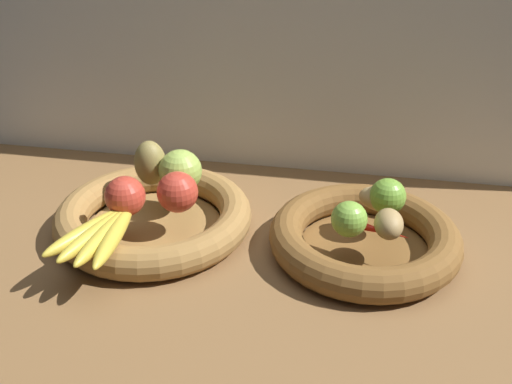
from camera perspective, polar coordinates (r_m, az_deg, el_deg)
The scene contains 14 objects.
ground_plane at distance 106.76cm, azimuth 0.53°, elevation -5.00°, with size 140.00×90.00×3.00cm, color brown.
back_wall at distance 122.27cm, azimuth 3.18°, elevation 14.34°, with size 140.00×3.00×55.00cm.
fruit_bowl_left at distance 108.00cm, azimuth -9.91°, elevation -2.40°, with size 35.65×35.65×5.80cm.
fruit_bowl_right at distance 102.13cm, azimuth 10.51°, elevation -4.43°, with size 32.74×32.74×5.80cm.
apple_red_right at distance 101.55cm, azimuth -7.66°, elevation -0.01°, with size 7.18×7.18×7.18cm, color #B73828.
apple_red_front at distance 102.01cm, azimuth -12.64°, elevation -0.41°, with size 6.99×6.99×6.99cm, color #B73828.
apple_green_back at distance 107.85cm, azimuth -7.39°, elevation 2.05°, with size 7.97×7.97×7.97cm, color #99B74C.
pear_brown at distance 110.81cm, azimuth -10.27°, elevation 2.80°, with size 5.86×5.96×8.75cm, color olive.
banana_bunch_front at distance 96.94cm, azimuth -14.79°, elevation -3.83°, with size 11.61×19.51×2.68cm.
potato_small at distance 96.47cm, azimuth 12.81°, elevation -3.05°, with size 6.46×4.68×4.62cm, color #A38451.
potato_back at distance 103.69cm, azimuth 12.03°, elevation -0.69°, with size 7.66×4.66×4.26cm, color tan.
lime_near at distance 95.31cm, azimuth 9.06°, elevation -2.62°, with size 5.91×5.91×5.91cm, color #7AAD3D.
lime_far at distance 102.76cm, azimuth 12.71°, elevation -0.41°, with size 6.29×6.29×6.29cm, color #6B9E33.
chili_pepper at distance 97.18cm, azimuth 11.44°, elevation -3.57°, with size 1.93×1.93×11.72cm, color red.
Camera 1 is at (15.58, -87.45, 57.72)cm, focal length 41.04 mm.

